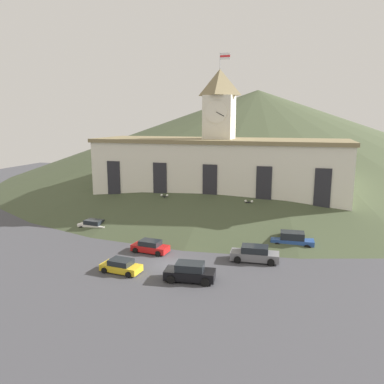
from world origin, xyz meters
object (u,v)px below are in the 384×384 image
at_px(car_red_sedan, 150,247).
at_px(pedestrian, 207,227).
at_px(street_lamp_far_right, 165,201).
at_px(car_blue_van, 292,241).
at_px(street_lamp_far_left, 249,207).
at_px(car_gray_pickup, 255,254).
at_px(car_white_taxi, 94,225).
at_px(car_black_suv, 190,272).
at_px(car_yellow_coupe, 121,266).

bearing_deg(car_red_sedan, pedestrian, -112.39).
relative_size(street_lamp_far_right, car_blue_van, 0.84).
height_order(street_lamp_far_right, car_red_sedan, street_lamp_far_right).
bearing_deg(street_lamp_far_right, car_red_sedan, -76.67).
bearing_deg(street_lamp_far_left, car_gray_pickup, -78.52).
distance_m(street_lamp_far_left, car_white_taxi, 22.17).
height_order(street_lamp_far_left, car_blue_van, street_lamp_far_left).
bearing_deg(street_lamp_far_left, pedestrian, -140.08).
relative_size(car_red_sedan, car_blue_van, 0.88).
bearing_deg(car_gray_pickup, car_black_suv, 48.15).
bearing_deg(car_black_suv, car_red_sedan, -48.86).
bearing_deg(car_red_sedan, car_yellow_coupe, 90.33).
height_order(street_lamp_far_left, car_black_suv, street_lamp_far_left).
xyz_separation_m(car_red_sedan, car_blue_van, (16.06, 6.11, 0.29)).
relative_size(car_blue_van, pedestrian, 2.93).
bearing_deg(pedestrian, car_red_sedan, -19.71).
relative_size(car_yellow_coupe, car_black_suv, 0.86).
bearing_deg(car_gray_pickup, car_white_taxi, -16.97).
relative_size(car_red_sedan, car_gray_pickup, 0.84).
bearing_deg(street_lamp_far_right, car_white_taxi, -139.21).
relative_size(street_lamp_far_left, car_blue_van, 0.82).
height_order(street_lamp_far_left, car_red_sedan, street_lamp_far_left).
bearing_deg(car_white_taxi, car_gray_pickup, -7.81).
bearing_deg(car_blue_van, pedestrian, 163.29).
relative_size(street_lamp_far_right, car_white_taxi, 0.94).
relative_size(car_gray_pickup, car_blue_van, 1.04).
xyz_separation_m(car_red_sedan, car_white_taxi, (-11.18, 6.09, 0.02)).
bearing_deg(car_yellow_coupe, car_gray_pickup, 34.27).
bearing_deg(car_blue_van, car_gray_pickup, -127.99).
relative_size(car_red_sedan, car_white_taxi, 0.98).
bearing_deg(street_lamp_far_right, street_lamp_far_left, -0.00).
xyz_separation_m(car_red_sedan, car_black_suv, (6.82, -6.29, 0.16)).
bearing_deg(car_blue_van, car_white_taxi, 177.07).
xyz_separation_m(car_red_sedan, pedestrian, (4.72, 8.89, 0.30)).
height_order(car_gray_pickup, car_black_suv, car_black_suv).
bearing_deg(street_lamp_far_left, street_lamp_far_right, 180.00).
bearing_deg(street_lamp_far_left, car_white_taxi, -161.54).
bearing_deg(street_lamp_far_left, car_yellow_coupe, -117.96).
distance_m(car_gray_pickup, car_black_suv, 8.81).
bearing_deg(pedestrian, car_gray_pickup, 50.67).
relative_size(street_lamp_far_left, car_red_sedan, 0.93).
bearing_deg(car_black_suv, car_yellow_coupe, -5.89).
bearing_deg(car_yellow_coupe, street_lamp_far_right, 103.07).
bearing_deg(pedestrian, car_black_suv, 16.15).
height_order(street_lamp_far_right, car_black_suv, street_lamp_far_right).
height_order(street_lamp_far_left, pedestrian, street_lamp_far_left).
bearing_deg(street_lamp_far_left, car_red_sedan, -126.63).
bearing_deg(car_blue_van, car_red_sedan, -162.14).
xyz_separation_m(car_yellow_coupe, car_black_suv, (7.40, 0.04, 0.20)).
xyz_separation_m(car_yellow_coupe, pedestrian, (5.30, 15.22, 0.34)).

